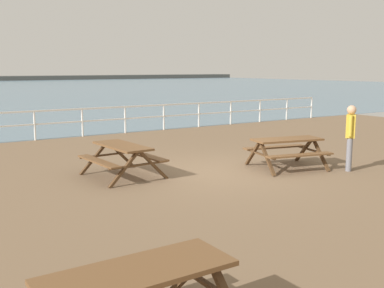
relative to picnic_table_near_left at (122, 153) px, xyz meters
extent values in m
cube|color=brown|center=(2.34, -0.84, -0.68)|extent=(30.00, 24.00, 0.20)
cube|color=white|center=(2.34, 6.91, 0.47)|extent=(23.00, 0.06, 0.06)
cube|color=white|center=(2.34, 6.91, -0.01)|extent=(23.00, 0.05, 0.05)
cylinder|color=white|center=(-0.32, 6.91, -0.06)|extent=(0.07, 0.07, 1.05)
cylinder|color=white|center=(1.45, 6.91, -0.06)|extent=(0.07, 0.07, 1.05)
cylinder|color=white|center=(3.22, 6.91, -0.06)|extent=(0.07, 0.07, 1.05)
cylinder|color=white|center=(4.99, 6.91, -0.06)|extent=(0.07, 0.07, 1.05)
cylinder|color=white|center=(6.76, 6.91, -0.06)|extent=(0.07, 0.07, 1.05)
cylinder|color=white|center=(8.53, 6.91, -0.06)|extent=(0.07, 0.07, 1.05)
cylinder|color=white|center=(10.30, 6.91, -0.06)|extent=(0.07, 0.07, 1.05)
cylinder|color=white|center=(12.07, 6.91, -0.06)|extent=(0.07, 0.07, 1.05)
cylinder|color=white|center=(13.84, 6.91, -0.06)|extent=(0.07, 0.07, 1.05)
cube|color=brown|center=(0.00, 0.00, 0.17)|extent=(0.81, 1.84, 0.05)
cube|color=brown|center=(-0.62, -0.04, -0.13)|extent=(0.37, 1.81, 0.04)
cube|color=brown|center=(0.62, 0.04, -0.13)|extent=(0.37, 1.81, 0.04)
cube|color=#50351E|center=(-0.42, 0.75, -0.21)|extent=(0.80, 0.13, 0.79)
cube|color=#50351E|center=(0.32, 0.80, -0.21)|extent=(0.80, 0.13, 0.79)
cube|color=#50351E|center=(-0.05, 0.78, -0.16)|extent=(1.50, 0.16, 0.04)
cube|color=#50351E|center=(-0.32, -0.80, -0.21)|extent=(0.80, 0.13, 0.79)
cube|color=#50351E|center=(0.42, -0.75, -0.21)|extent=(0.80, 0.13, 0.79)
cube|color=#50351E|center=(0.05, -0.78, -0.16)|extent=(1.50, 0.16, 0.04)
cube|color=brown|center=(-2.73, -6.40, 0.17)|extent=(1.81, 0.71, 0.05)
cube|color=brown|center=(-2.73, -5.78, -0.13)|extent=(1.80, 0.27, 0.04)
cube|color=#50351E|center=(-1.95, -6.02, -0.21)|extent=(0.09, 0.79, 0.79)
cube|color=#50351E|center=(-1.95, -6.39, -0.16)|extent=(0.07, 1.50, 0.04)
cube|color=brown|center=(4.00, -1.39, 0.17)|extent=(1.91, 1.08, 0.05)
cube|color=brown|center=(4.14, -0.79, -0.13)|extent=(1.81, 0.65, 0.04)
cube|color=brown|center=(3.87, -2.00, -0.13)|extent=(1.81, 0.65, 0.04)
cube|color=#50351E|center=(4.85, -1.20, -0.21)|extent=(0.25, 0.79, 0.79)
cube|color=#50351E|center=(4.68, -1.93, -0.21)|extent=(0.25, 0.79, 0.79)
cube|color=#50351E|center=(4.76, -1.57, -0.16)|extent=(0.39, 1.48, 0.04)
cube|color=#50351E|center=(3.33, -0.86, -0.21)|extent=(0.25, 0.79, 0.79)
cube|color=#50351E|center=(3.16, -1.59, -0.21)|extent=(0.25, 0.79, 0.79)
cube|color=#50351E|center=(3.24, -1.22, -0.16)|extent=(0.39, 1.48, 0.04)
cylinder|color=slate|center=(5.20, -2.41, -0.16)|extent=(0.14, 0.14, 0.85)
cylinder|color=slate|center=(5.06, -2.52, -0.16)|extent=(0.14, 0.14, 0.85)
cube|color=gold|center=(5.13, -2.47, 0.56)|extent=(0.40, 0.38, 0.58)
cylinder|color=gold|center=(5.30, -2.34, 0.58)|extent=(0.09, 0.09, 0.52)
cylinder|color=gold|center=(4.95, -2.60, 0.58)|extent=(0.09, 0.09, 0.52)
sphere|color=tan|center=(5.13, -2.47, 0.96)|extent=(0.23, 0.23, 0.23)
camera|label=1|loc=(-4.43, -9.97, 1.99)|focal=43.11mm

